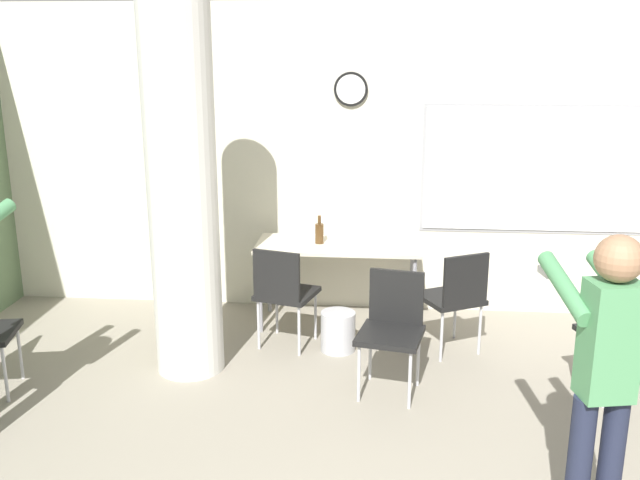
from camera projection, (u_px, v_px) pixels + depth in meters
name	position (u px, v px, depth m)	size (l,w,h in m)	color
wall_back	(374.00, 161.00, 6.51)	(8.00, 0.15, 2.80)	beige
support_pillar	(182.00, 192.00, 5.19)	(0.51, 0.51, 2.80)	silver
folding_table	(338.00, 250.00, 6.25)	(1.44, 0.62, 0.75)	beige
bottle_on_table	(319.00, 233.00, 6.23)	(0.07, 0.07, 0.25)	#4C3319
waste_bin	(338.00, 331.00, 5.84)	(0.28, 0.28, 0.33)	#B2B2B7
chair_table_right	(455.00, 294.00, 5.69)	(0.59, 0.59, 0.87)	black
chair_mid_room	(625.00, 331.00, 4.96)	(0.56, 0.56, 0.87)	black
chair_table_left	(283.00, 289.00, 5.80)	(0.55, 0.55, 0.87)	black
chair_table_front	(392.00, 324.00, 5.09)	(0.52, 0.52, 0.87)	black
person_playing_side	(603.00, 368.00, 3.39)	(0.44, 0.63, 1.62)	#1E2338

